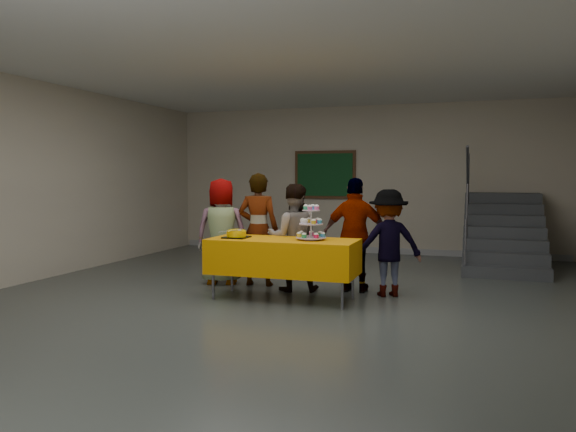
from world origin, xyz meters
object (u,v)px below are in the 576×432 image
at_px(cupcake_stand, 311,226).
at_px(staircase, 503,238).
at_px(bake_table, 283,256).
at_px(noticeboard, 325,175).
at_px(schoolchild_a, 222,231).
at_px(schoolchild_e, 388,243).
at_px(schoolchild_c, 293,238).
at_px(schoolchild_b, 258,229).
at_px(bear_cake, 236,233).
at_px(schoolchild_d, 356,235).

height_order(cupcake_stand, staircase, staircase).
xyz_separation_m(bake_table, noticeboard, (-0.70, 4.68, 1.04)).
bearing_deg(cupcake_stand, schoolchild_a, 156.23).
bearing_deg(schoolchild_a, staircase, -155.93).
height_order(schoolchild_e, noticeboard, noticeboard).
bearing_deg(staircase, cupcake_stand, -122.14).
bearing_deg(schoolchild_c, staircase, -149.57).
height_order(schoolchild_b, schoolchild_c, schoolchild_b).
distance_m(bake_table, staircase, 4.73).
relative_size(cupcake_stand, schoolchild_c, 0.30).
xyz_separation_m(cupcake_stand, schoolchild_e, (0.87, 0.61, -0.25)).
bearing_deg(schoolchild_b, noticeboard, -95.41).
bearing_deg(cupcake_stand, schoolchild_e, 35.04).
bearing_deg(schoolchild_e, noticeboard, -87.64).
relative_size(cupcake_stand, bear_cake, 1.24).
bearing_deg(schoolchild_b, bear_cake, 85.31).
bearing_deg(staircase, schoolchild_e, -115.45).
bearing_deg(schoolchild_b, staircase, -144.15).
distance_m(schoolchild_a, noticeboard, 4.08).
distance_m(cupcake_stand, staircase, 4.53).
bearing_deg(schoolchild_a, cupcake_stand, 141.92).
bearing_deg(cupcake_stand, schoolchild_d, 60.19).
bearing_deg(noticeboard, bear_cake, -88.96).
height_order(schoolchild_b, schoolchild_d, schoolchild_b).
height_order(cupcake_stand, noticeboard, noticeboard).
height_order(bake_table, staircase, staircase).
relative_size(bake_table, schoolchild_c, 1.29).
bearing_deg(schoolchild_b, schoolchild_a, -0.97).
xyz_separation_m(schoolchild_a, schoolchild_e, (2.43, -0.07, -0.07)).
relative_size(schoolchild_a, staircase, 0.64).
xyz_separation_m(bake_table, schoolchild_b, (-0.64, 0.77, 0.25)).
height_order(schoolchild_a, schoolchild_b, schoolchild_b).
bearing_deg(schoolchild_d, bake_table, 42.75).
xyz_separation_m(bear_cake, staircase, (3.37, 3.90, -0.34)).
height_order(cupcake_stand, schoolchild_d, schoolchild_d).
xyz_separation_m(schoolchild_b, staircase, (3.40, 3.08, -0.32)).
height_order(schoolchild_c, noticeboard, noticeboard).
bearing_deg(schoolchild_c, schoolchild_e, 164.57).
bearing_deg(bear_cake, schoolchild_a, 126.78).
relative_size(schoolchild_d, schoolchild_e, 1.11).
xyz_separation_m(schoolchild_b, noticeboard, (-0.06, 3.91, 0.79)).
relative_size(bear_cake, schoolchild_a, 0.23).
height_order(schoolchild_a, schoolchild_e, schoolchild_a).
bearing_deg(staircase, bake_table, -125.66).
distance_m(bear_cake, schoolchild_c, 0.84).
distance_m(bear_cake, schoolchild_d, 1.62).
height_order(staircase, noticeboard, noticeboard).
xyz_separation_m(schoolchild_e, noticeboard, (-1.94, 4.04, 0.90)).
relative_size(bear_cake, schoolchild_d, 0.23).
relative_size(cupcake_stand, schoolchild_a, 0.29).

